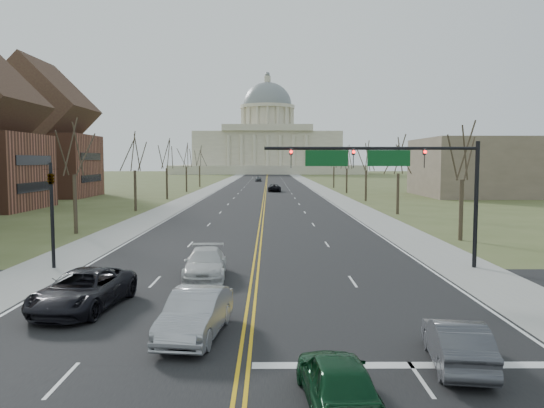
{
  "coord_description": "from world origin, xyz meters",
  "views": [
    {
      "loc": [
        0.76,
        -16.33,
        6.09
      ],
      "look_at": [
        0.98,
        21.64,
        3.0
      ],
      "focal_mm": 35.0,
      "sensor_mm": 36.0,
      "label": 1
    }
  ],
  "objects_px": {
    "car_far_nb": "(274,188)",
    "car_far_sb": "(258,179)",
    "car_sb_inner_second": "(205,264)",
    "signal_mast": "(388,167)",
    "car_nb_inner_lead": "(337,379)",
    "car_nb_outer_lead": "(457,343)",
    "car_sb_outer_lead": "(83,290)",
    "car_sb_inner_lead": "(196,314)",
    "signal_left": "(52,203)"
  },
  "relations": [
    {
      "from": "car_far_nb",
      "to": "car_far_sb",
      "type": "relative_size",
      "value": 1.18
    },
    {
      "from": "car_far_sb",
      "to": "car_sb_inner_second",
      "type": "bearing_deg",
      "value": -93.57
    },
    {
      "from": "signal_mast",
      "to": "car_nb_inner_lead",
      "type": "distance_m",
      "value": 18.55
    },
    {
      "from": "car_nb_inner_lead",
      "to": "car_sb_inner_second",
      "type": "bearing_deg",
      "value": -75.0
    },
    {
      "from": "car_nb_outer_lead",
      "to": "car_sb_outer_lead",
      "type": "height_order",
      "value": "car_sb_outer_lead"
    },
    {
      "from": "car_nb_outer_lead",
      "to": "car_sb_inner_lead",
      "type": "height_order",
      "value": "car_sb_inner_lead"
    },
    {
      "from": "car_nb_inner_lead",
      "to": "signal_left",
      "type": "bearing_deg",
      "value": -54.82
    },
    {
      "from": "car_sb_inner_lead",
      "to": "car_far_sb",
      "type": "relative_size",
      "value": 1.06
    },
    {
      "from": "signal_left",
      "to": "car_sb_inner_second",
      "type": "xyz_separation_m",
      "value": [
        8.94,
        -2.57,
        -2.95
      ]
    },
    {
      "from": "car_far_nb",
      "to": "car_nb_outer_lead",
      "type": "bearing_deg",
      "value": 91.99
    },
    {
      "from": "signal_mast",
      "to": "car_far_nb",
      "type": "distance_m",
      "value": 75.69
    },
    {
      "from": "signal_mast",
      "to": "signal_left",
      "type": "height_order",
      "value": "signal_mast"
    },
    {
      "from": "car_nb_inner_lead",
      "to": "car_far_sb",
      "type": "xyz_separation_m",
      "value": [
        -4.87,
        144.82,
        0.08
      ]
    },
    {
      "from": "signal_mast",
      "to": "car_nb_inner_lead",
      "type": "bearing_deg",
      "value": -106.27
    },
    {
      "from": "signal_left",
      "to": "car_far_sb",
      "type": "relative_size",
      "value": 1.3
    },
    {
      "from": "car_nb_outer_lead",
      "to": "signal_mast",
      "type": "bearing_deg",
      "value": -86.54
    },
    {
      "from": "signal_left",
      "to": "car_nb_inner_lead",
      "type": "height_order",
      "value": "signal_left"
    },
    {
      "from": "car_sb_inner_lead",
      "to": "car_sb_inner_second",
      "type": "bearing_deg",
      "value": 101.94
    },
    {
      "from": "car_sb_inner_lead",
      "to": "car_far_nb",
      "type": "distance_m",
      "value": 87.25
    },
    {
      "from": "car_far_nb",
      "to": "car_far_sb",
      "type": "distance_m",
      "value": 52.54
    },
    {
      "from": "car_sb_outer_lead",
      "to": "signal_left",
      "type": "bearing_deg",
      "value": 126.32
    },
    {
      "from": "car_sb_outer_lead",
      "to": "car_far_nb",
      "type": "xyz_separation_m",
      "value": [
        8.67,
        83.75,
        -0.04
      ]
    },
    {
      "from": "car_nb_outer_lead",
      "to": "car_far_nb",
      "type": "relative_size",
      "value": 0.78
    },
    {
      "from": "car_sb_outer_lead",
      "to": "car_far_sb",
      "type": "distance_m",
      "value": 136.19
    },
    {
      "from": "car_nb_outer_lead",
      "to": "car_sb_inner_second",
      "type": "distance_m",
      "value": 14.91
    },
    {
      "from": "signal_left",
      "to": "car_sb_outer_lead",
      "type": "distance_m",
      "value": 10.05
    },
    {
      "from": "car_sb_inner_second",
      "to": "car_sb_outer_lead",
      "type": "bearing_deg",
      "value": -129.48
    },
    {
      "from": "car_far_nb",
      "to": "car_sb_inner_lead",
      "type": "bearing_deg",
      "value": 86.74
    },
    {
      "from": "car_nb_inner_lead",
      "to": "car_far_nb",
      "type": "bearing_deg",
      "value": -93.56
    },
    {
      "from": "car_far_nb",
      "to": "car_sb_inner_second",
      "type": "bearing_deg",
      "value": 85.89
    },
    {
      "from": "signal_mast",
      "to": "car_sb_inner_second",
      "type": "bearing_deg",
      "value": -165.6
    },
    {
      "from": "car_nb_inner_lead",
      "to": "signal_mast",
      "type": "bearing_deg",
      "value": -110.23
    },
    {
      "from": "signal_left",
      "to": "car_far_nb",
      "type": "bearing_deg",
      "value": 79.98
    },
    {
      "from": "signal_mast",
      "to": "car_sb_inner_lead",
      "type": "relative_size",
      "value": 2.49
    },
    {
      "from": "car_nb_inner_lead",
      "to": "car_sb_inner_second",
      "type": "relative_size",
      "value": 0.8
    },
    {
      "from": "car_far_nb",
      "to": "car_sb_outer_lead",
      "type": "bearing_deg",
      "value": 83.19
    },
    {
      "from": "car_sb_inner_lead",
      "to": "car_sb_outer_lead",
      "type": "xyz_separation_m",
      "value": [
        -5.08,
        3.43,
        0.0
      ]
    },
    {
      "from": "signal_mast",
      "to": "car_nb_outer_lead",
      "type": "distance_m",
      "value": 15.42
    },
    {
      "from": "car_sb_inner_lead",
      "to": "car_far_nb",
      "type": "bearing_deg",
      "value": 94.81
    },
    {
      "from": "car_nb_outer_lead",
      "to": "car_far_nb",
      "type": "height_order",
      "value": "car_far_nb"
    },
    {
      "from": "car_far_nb",
      "to": "car_nb_inner_lead",
      "type": "bearing_deg",
      "value": 89.49
    },
    {
      "from": "car_far_sb",
      "to": "signal_left",
      "type": "bearing_deg",
      "value": -97.58
    },
    {
      "from": "signal_mast",
      "to": "car_far_sb",
      "type": "xyz_separation_m",
      "value": [
        -9.87,
        127.68,
        -4.96
      ]
    },
    {
      "from": "signal_left",
      "to": "car_nb_outer_lead",
      "type": "height_order",
      "value": "signal_left"
    },
    {
      "from": "car_sb_inner_second",
      "to": "car_far_sb",
      "type": "distance_m",
      "value": 130.25
    },
    {
      "from": "car_sb_inner_second",
      "to": "car_far_nb",
      "type": "height_order",
      "value": "car_far_nb"
    },
    {
      "from": "signal_mast",
      "to": "car_far_sb",
      "type": "distance_m",
      "value": 128.16
    },
    {
      "from": "signal_left",
      "to": "car_sb_inner_second",
      "type": "distance_m",
      "value": 9.76
    },
    {
      "from": "car_nb_inner_lead",
      "to": "car_sb_outer_lead",
      "type": "xyz_separation_m",
      "value": [
        -9.31,
        8.71,
        0.1
      ]
    },
    {
      "from": "car_nb_outer_lead",
      "to": "car_far_nb",
      "type": "distance_m",
      "value": 89.96
    }
  ]
}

